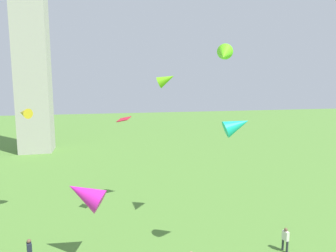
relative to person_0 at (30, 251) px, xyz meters
name	(u,v)px	position (x,y,z in m)	size (l,w,h in m)	color
person_0	(30,251)	(0.00, 0.00, 0.00)	(0.37, 0.52, 1.72)	#51754C
person_1	(285,238)	(15.63, -2.35, -0.07)	(0.31, 0.49, 1.59)	#2D3338
kite_flying_0	(224,54)	(12.49, 0.79, 11.74)	(1.87, 2.14, 1.57)	#66E21B
kite_flying_2	(166,79)	(9.81, 5.96, 10.23)	(1.92, 1.56, 1.47)	#6AC217
kite_flying_4	(24,113)	(-1.40, 7.20, 7.57)	(1.36, 1.39, 0.84)	gold
kite_flying_5	(85,194)	(3.26, -0.18, 3.27)	(2.88, 2.20, 2.29)	#D920AF
kite_flying_6	(124,119)	(6.07, 4.26, 7.19)	(1.13, 1.15, 0.46)	red
kite_flying_7	(237,125)	(12.02, -2.17, 7.36)	(1.92, 1.41, 1.49)	#19C4AB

